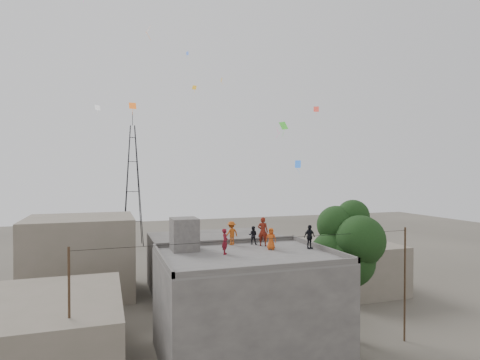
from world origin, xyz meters
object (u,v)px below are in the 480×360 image
Objects in this scene: stair_head_box at (184,234)px; transmission_tower at (133,185)px; person_red_adult at (263,232)px; tree at (349,246)px; person_dark_adult at (309,237)px.

transmission_tower is at bearing 91.23° from stair_head_box.
stair_head_box is 5.19m from person_red_adult.
transmission_tower is (-11.37, 39.40, 2.97)m from tree.
transmission_tower is 13.16× the size of person_dark_adult.
person_red_adult reaches higher than person_dark_adult.
tree is 4.80× the size of person_red_adult.
stair_head_box is 7.88m from person_dark_adult.
person_dark_adult is at bearing -77.99° from transmission_tower.
person_dark_adult is (2.42, -1.89, -0.19)m from person_red_adult.
stair_head_box is 1.32× the size of person_dark_adult.
stair_head_box is at bearing 32.76° from person_red_adult.
tree is 5.76m from person_red_adult.
tree is 0.45× the size of transmission_tower.
stair_head_box is at bearing 169.26° from tree.
person_dark_adult is at bearing -178.55° from tree.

